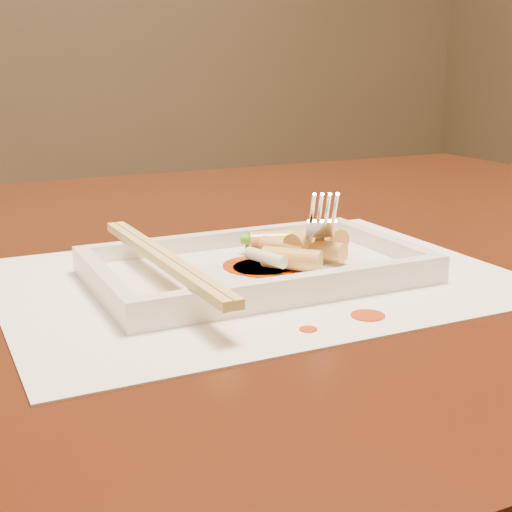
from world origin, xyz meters
name	(u,v)px	position (x,y,z in m)	size (l,w,h in m)	color
table	(185,343)	(0.00, 0.00, 0.65)	(1.40, 0.90, 0.75)	black
placemat	(256,278)	(0.02, -0.13, 0.75)	(0.40, 0.30, 0.00)	white
sauce_splatter_a	(368,315)	(0.05, -0.25, 0.75)	(0.02, 0.02, 0.00)	#AF3205
sauce_splatter_b	(308,329)	(0.00, -0.25, 0.75)	(0.01, 0.01, 0.00)	#AF3205
plate_base	(256,273)	(0.02, -0.13, 0.76)	(0.26, 0.16, 0.01)	white
plate_rim_far	(220,240)	(0.02, -0.06, 0.77)	(0.26, 0.01, 0.01)	white
plate_rim_near	(301,285)	(0.02, -0.20, 0.77)	(0.26, 0.01, 0.01)	white
plate_rim_left	(104,279)	(-0.11, -0.13, 0.77)	(0.01, 0.14, 0.01)	white
plate_rim_right	(383,243)	(0.14, -0.13, 0.77)	(0.01, 0.14, 0.01)	white
veg_piece	(272,243)	(0.05, -0.09, 0.77)	(0.04, 0.03, 0.01)	black
scallion_white	(266,257)	(0.02, -0.14, 0.77)	(0.01, 0.01, 0.04)	#EAEACC
scallion_green	(290,241)	(0.06, -0.11, 0.77)	(0.01, 0.01, 0.09)	#3FA31A
chopstick_a	(158,259)	(-0.07, -0.13, 0.78)	(0.01, 0.25, 0.01)	#D5BD6A
chopstick_b	(168,258)	(-0.06, -0.13, 0.78)	(0.01, 0.25, 0.01)	#D5BD6A
fork	(321,168)	(0.09, -0.11, 0.83)	(0.09, 0.10, 0.14)	silver
sauce_blob_0	(268,268)	(0.02, -0.14, 0.76)	(0.06, 0.06, 0.00)	#AF3205
sauce_blob_1	(259,266)	(0.02, -0.13, 0.76)	(0.06, 0.06, 0.00)	#AF3205
rice_cake_0	(284,248)	(0.05, -0.12, 0.77)	(0.02, 0.02, 0.04)	#EBC56D
rice_cake_1	(317,248)	(0.07, -0.13, 0.77)	(0.02, 0.02, 0.05)	#EBC56D
rice_cake_2	(306,239)	(0.07, -0.12, 0.78)	(0.02, 0.02, 0.04)	#EBC56D
rice_cake_3	(292,259)	(0.04, -0.15, 0.77)	(0.02, 0.02, 0.05)	#EBC56D
rice_cake_4	(276,242)	(0.05, -0.10, 0.77)	(0.02, 0.02, 0.05)	#EBC56D
rice_cake_5	(327,235)	(0.09, -0.12, 0.78)	(0.02, 0.02, 0.04)	#EBC56D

